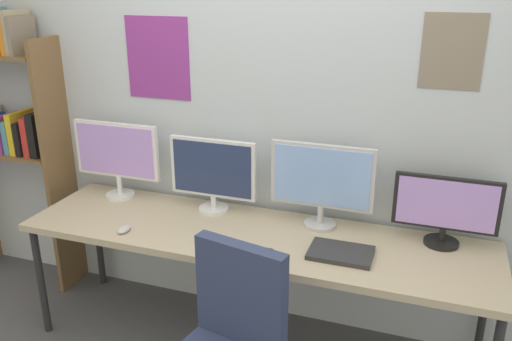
{
  "coord_description": "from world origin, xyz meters",
  "views": [
    {
      "loc": [
        0.87,
        -1.85,
        2.06
      ],
      "look_at": [
        0.0,
        0.65,
        1.09
      ],
      "focal_mm": 37.1,
      "sensor_mm": 36.0,
      "label": 1
    }
  ],
  "objects_px": {
    "monitor_far_left": "(117,154)",
    "monitor_center_right": "(322,181)",
    "monitor_far_right": "(446,208)",
    "keyboard_main": "(238,251)",
    "computer_mouse": "(124,229)",
    "laptop_closed": "(341,253)",
    "monitor_center_left": "(213,172)",
    "bookshelf": "(1,111)",
    "desk": "(253,241)"
  },
  "relations": [
    {
      "from": "desk",
      "to": "keyboard_main",
      "type": "relative_size",
      "value": 7.71
    },
    {
      "from": "monitor_center_left",
      "to": "computer_mouse",
      "type": "distance_m",
      "value": 0.6
    },
    {
      "from": "desk",
      "to": "monitor_far_right",
      "type": "xyz_separation_m",
      "value": [
        0.98,
        0.21,
        0.25
      ]
    },
    {
      "from": "monitor_far_right",
      "to": "laptop_closed",
      "type": "distance_m",
      "value": 0.59
    },
    {
      "from": "monitor_far_right",
      "to": "keyboard_main",
      "type": "distance_m",
      "value": 1.09
    },
    {
      "from": "monitor_center_left",
      "to": "monitor_far_right",
      "type": "bearing_deg",
      "value": -0.0
    },
    {
      "from": "monitor_center_right",
      "to": "bookshelf",
      "type": "bearing_deg",
      "value": 179.57
    },
    {
      "from": "keyboard_main",
      "to": "monitor_center_left",
      "type": "bearing_deg",
      "value": 126.35
    },
    {
      "from": "monitor_far_left",
      "to": "monitor_far_right",
      "type": "height_order",
      "value": "monitor_far_left"
    },
    {
      "from": "keyboard_main",
      "to": "desk",
      "type": "bearing_deg",
      "value": 90.0
    },
    {
      "from": "monitor_far_right",
      "to": "keyboard_main",
      "type": "xyz_separation_m",
      "value": [
        -0.98,
        -0.44,
        -0.2
      ]
    },
    {
      "from": "bookshelf",
      "to": "keyboard_main",
      "type": "height_order",
      "value": "bookshelf"
    },
    {
      "from": "bookshelf",
      "to": "keyboard_main",
      "type": "xyz_separation_m",
      "value": [
        1.86,
        -0.46,
        -0.47
      ]
    },
    {
      "from": "monitor_center_left",
      "to": "computer_mouse",
      "type": "height_order",
      "value": "monitor_center_left"
    },
    {
      "from": "monitor_center_right",
      "to": "keyboard_main",
      "type": "height_order",
      "value": "monitor_center_right"
    },
    {
      "from": "desk",
      "to": "laptop_closed",
      "type": "distance_m",
      "value": 0.51
    },
    {
      "from": "monitor_center_right",
      "to": "laptop_closed",
      "type": "distance_m",
      "value": 0.43
    },
    {
      "from": "monitor_far_left",
      "to": "monitor_center_right",
      "type": "xyz_separation_m",
      "value": [
        1.3,
        0.0,
        -0.01
      ]
    },
    {
      "from": "bookshelf",
      "to": "monitor_center_right",
      "type": "bearing_deg",
      "value": -0.43
    },
    {
      "from": "monitor_center_right",
      "to": "computer_mouse",
      "type": "distance_m",
      "value": 1.12
    },
    {
      "from": "desk",
      "to": "bookshelf",
      "type": "xyz_separation_m",
      "value": [
        -1.86,
        0.23,
        0.53
      ]
    },
    {
      "from": "monitor_center_left",
      "to": "computer_mouse",
      "type": "xyz_separation_m",
      "value": [
        -0.35,
        -0.43,
        -0.23
      ]
    },
    {
      "from": "keyboard_main",
      "to": "bookshelf",
      "type": "bearing_deg",
      "value": 166.15
    },
    {
      "from": "monitor_center_left",
      "to": "computer_mouse",
      "type": "bearing_deg",
      "value": -129.21
    },
    {
      "from": "bookshelf",
      "to": "monitor_far_left",
      "type": "relative_size",
      "value": 3.3
    },
    {
      "from": "desk",
      "to": "monitor_center_left",
      "type": "height_order",
      "value": "monitor_center_left"
    },
    {
      "from": "desk",
      "to": "keyboard_main",
      "type": "bearing_deg",
      "value": -90.0
    },
    {
      "from": "monitor_center_right",
      "to": "keyboard_main",
      "type": "relative_size",
      "value": 1.71
    },
    {
      "from": "keyboard_main",
      "to": "laptop_closed",
      "type": "bearing_deg",
      "value": 16.73
    },
    {
      "from": "monitor_far_left",
      "to": "monitor_center_left",
      "type": "xyz_separation_m",
      "value": [
        0.65,
        -0.0,
        -0.04
      ]
    },
    {
      "from": "monitor_far_right",
      "to": "desk",
      "type": "bearing_deg",
      "value": -167.74
    },
    {
      "from": "bookshelf",
      "to": "laptop_closed",
      "type": "relative_size",
      "value": 5.93
    },
    {
      "from": "monitor_far_left",
      "to": "monitor_center_left",
      "type": "bearing_deg",
      "value": -0.0
    },
    {
      "from": "computer_mouse",
      "to": "keyboard_main",
      "type": "bearing_deg",
      "value": -1.02
    },
    {
      "from": "monitor_far_left",
      "to": "monitor_center_right",
      "type": "distance_m",
      "value": 1.3
    },
    {
      "from": "desk",
      "to": "laptop_closed",
      "type": "relative_size",
      "value": 8.1
    },
    {
      "from": "computer_mouse",
      "to": "bookshelf",
      "type": "bearing_deg",
      "value": 159.33
    },
    {
      "from": "monitor_far_left",
      "to": "keyboard_main",
      "type": "relative_size",
      "value": 1.71
    },
    {
      "from": "monitor_center_right",
      "to": "laptop_closed",
      "type": "relative_size",
      "value": 1.8
    },
    {
      "from": "monitor_center_right",
      "to": "computer_mouse",
      "type": "bearing_deg",
      "value": -156.76
    },
    {
      "from": "monitor_far_right",
      "to": "keyboard_main",
      "type": "relative_size",
      "value": 1.57
    },
    {
      "from": "computer_mouse",
      "to": "laptop_closed",
      "type": "distance_m",
      "value": 1.18
    },
    {
      "from": "monitor_center_left",
      "to": "monitor_far_right",
      "type": "xyz_separation_m",
      "value": [
        1.3,
        -0.0,
        -0.04
      ]
    },
    {
      "from": "bookshelf",
      "to": "laptop_closed",
      "type": "distance_m",
      "value": 2.43
    },
    {
      "from": "monitor_far_left",
      "to": "monitor_center_right",
      "type": "relative_size",
      "value": 1.0
    },
    {
      "from": "desk",
      "to": "bookshelf",
      "type": "distance_m",
      "value": 1.95
    },
    {
      "from": "monitor_far_right",
      "to": "laptop_closed",
      "type": "xyz_separation_m",
      "value": [
        -0.48,
        -0.29,
        -0.19
      ]
    },
    {
      "from": "monitor_far_right",
      "to": "laptop_closed",
      "type": "bearing_deg",
      "value": -148.52
    },
    {
      "from": "bookshelf",
      "to": "monitor_far_right",
      "type": "xyz_separation_m",
      "value": [
        2.84,
        -0.02,
        -0.28
      ]
    },
    {
      "from": "computer_mouse",
      "to": "laptop_closed",
      "type": "relative_size",
      "value": 0.3
    }
  ]
}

